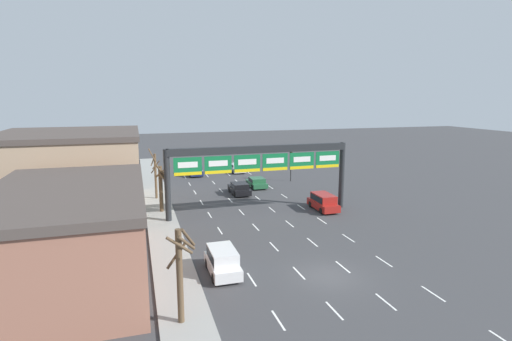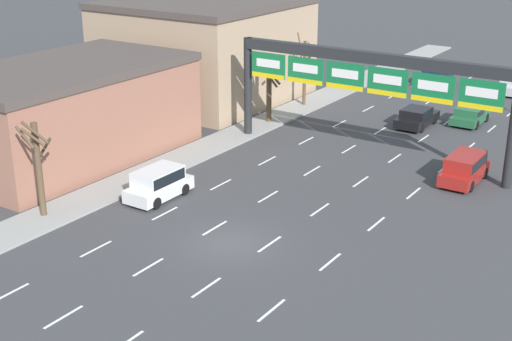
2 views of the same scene
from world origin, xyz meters
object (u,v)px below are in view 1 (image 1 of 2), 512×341
Objects in this scene: car_green at (257,182)px; tree_bare_third at (180,270)px; car_silver at (237,168)px; suv_navy at (195,169)px; tree_bare_second at (162,185)px; suv_white at (223,260)px; suv_red at (323,201)px; car_black at (239,188)px; tree_bare_closest at (155,174)px; sign_gantry at (260,161)px; traffic_light_near_gantry at (291,158)px.

car_green is 0.74× the size of tree_bare_third.
car_silver is 0.76× the size of tree_bare_third.
tree_bare_second reaches higher than suv_navy.
tree_bare_third is at bearing -121.84° from suv_white.
suv_red reaches higher than car_black.
car_silver is 0.93× the size of car_black.
suv_white is 0.76× the size of tree_bare_third.
tree_bare_closest is at bearing 93.13° from tree_bare_second.
car_black is at bearing 29.27° from tree_bare_second.
suv_white is at bearing -95.33° from suv_navy.
suv_white reaches higher than car_silver.
car_silver is at bearing 71.87° from tree_bare_third.
tree_bare_third is at bearing -91.28° from tree_bare_second.
car_black is 4.17m from car_green.
tree_bare_closest reaches higher than suv_white.
tree_bare_closest reaches higher than suv_navy.
suv_white is (-9.91, -35.01, 0.26)m from car_silver.
sign_gantry is 13.48m from tree_bare_closest.
sign_gantry is 16.67m from traffic_light_near_gantry.
sign_gantry reaches higher than tree_bare_third.
suv_white is 21.77m from tree_bare_closest.
car_black is 1.10× the size of car_green.
suv_white is 0.93× the size of car_black.
sign_gantry is at bearing -81.34° from suv_navy.
car_green is at bearing 67.93° from suv_white.
sign_gantry is 4.65× the size of suv_white.
car_green is at bearing -58.12° from suv_navy.
sign_gantry reaches higher than tree_bare_closest.
tree_bare_third is (-9.96, -26.42, 2.25)m from car_black.
suv_red is at bearing -30.17° from tree_bare_closest.
tree_bare_second is (-16.11, 3.89, 1.90)m from suv_red.
suv_red is 1.02× the size of suv_navy.
car_silver is 18.96m from tree_bare_closest.
tree_bare_second is 21.11m from tree_bare_third.
suv_white is 30.62m from traffic_light_near_gantry.
tree_bare_second reaches higher than suv_red.
suv_red is 0.81× the size of tree_bare_third.
suv_navy is at bearing -174.63° from car_silver.
suv_navy is 13.72m from car_black.
suv_navy is at bearing 146.68° from traffic_light_near_gantry.
suv_red reaches higher than car_green.
tree_bare_third is at bearing -90.34° from tree_bare_closest.
suv_red is at bearing -98.45° from traffic_light_near_gantry.
tree_bare_third reaches higher than suv_navy.
car_silver is 0.87× the size of traffic_light_near_gantry.
tree_bare_closest is (-3.14, 21.45, 2.05)m from suv_white.
car_green is 0.79× the size of tree_bare_second.
tree_bare_third is at bearing -133.92° from suv_red.
tree_bare_second is (-12.74, -19.22, 2.13)m from car_silver.
tree_bare_second is 0.93× the size of tree_bare_third.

